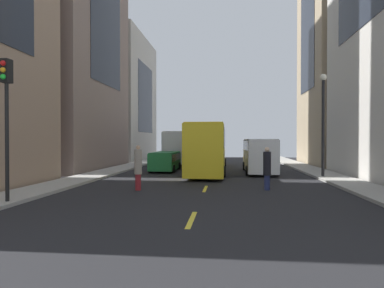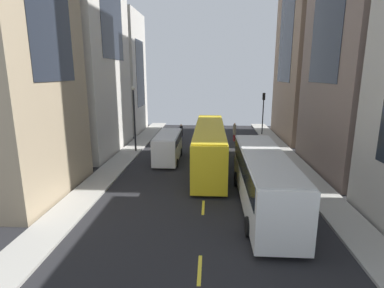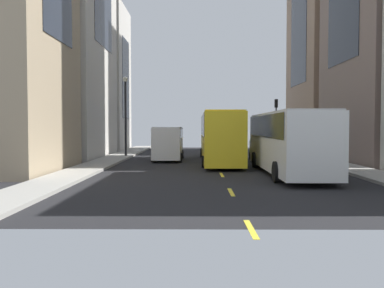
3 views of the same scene
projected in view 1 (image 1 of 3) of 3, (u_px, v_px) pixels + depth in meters
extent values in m
plane|color=black|center=(213.00, 171.00, 24.20)|extent=(42.07, 42.07, 0.00)
cube|color=#9E9B93|center=(118.00, 169.00, 25.11)|extent=(2.20, 44.00, 0.15)
cube|color=#9E9B93|center=(315.00, 171.00, 23.29)|extent=(2.20, 44.00, 0.15)
cube|color=yellow|center=(192.00, 220.00, 9.30)|extent=(0.16, 2.00, 0.01)
cube|color=yellow|center=(205.00, 189.00, 15.26)|extent=(0.16, 2.00, 0.01)
cube|color=yellow|center=(211.00, 175.00, 21.22)|extent=(0.16, 2.00, 0.01)
cube|color=yellow|center=(215.00, 168.00, 27.18)|extent=(0.16, 2.00, 0.01)
cube|color=yellow|center=(217.00, 163.00, 33.14)|extent=(0.16, 2.00, 0.01)
cube|color=yellow|center=(218.00, 159.00, 39.10)|extent=(0.16, 2.00, 0.01)
cube|color=yellow|center=(219.00, 157.00, 45.06)|extent=(0.16, 2.00, 0.01)
cube|color=#B7B2A8|center=(120.00, 99.00, 38.70)|extent=(6.70, 11.87, 15.64)
cube|color=#1E232D|center=(120.00, 99.00, 38.70)|extent=(6.77, 6.53, 8.60)
cube|color=silver|center=(184.00, 147.00, 33.11)|extent=(2.55, 11.49, 3.00)
cube|color=black|center=(184.00, 139.00, 33.10)|extent=(2.60, 10.57, 1.20)
cube|color=beige|center=(184.00, 133.00, 33.09)|extent=(2.45, 11.03, 0.08)
cylinder|color=black|center=(179.00, 157.00, 36.79)|extent=(0.46, 1.00, 1.00)
cylinder|color=black|center=(198.00, 157.00, 36.52)|extent=(0.46, 1.00, 1.00)
cylinder|color=black|center=(167.00, 160.00, 29.72)|extent=(0.46, 1.00, 1.00)
cylinder|color=black|center=(191.00, 161.00, 29.45)|extent=(0.46, 1.00, 1.00)
cube|color=yellow|center=(210.00, 148.00, 24.71)|extent=(2.45, 14.44, 3.30)
cube|color=black|center=(210.00, 138.00, 24.70)|extent=(2.50, 13.28, 1.48)
cube|color=gold|center=(210.00, 127.00, 24.69)|extent=(2.35, 13.86, 0.08)
cylinder|color=black|center=(201.00, 162.00, 29.30)|extent=(0.44, 0.76, 0.76)
cylinder|color=black|center=(224.00, 162.00, 29.04)|extent=(0.44, 0.76, 0.76)
cylinder|color=black|center=(189.00, 171.00, 20.41)|extent=(0.44, 0.76, 0.76)
cylinder|color=black|center=(222.00, 172.00, 20.15)|extent=(0.44, 0.76, 0.76)
cube|color=white|center=(259.00, 155.00, 22.77)|extent=(2.05, 6.06, 2.30)
cube|color=black|center=(259.00, 145.00, 22.76)|extent=(2.09, 5.58, 0.69)
cube|color=silver|center=(259.00, 140.00, 22.76)|extent=(1.97, 5.82, 0.08)
cylinder|color=black|center=(245.00, 166.00, 24.76)|extent=(0.37, 0.72, 0.72)
cylinder|color=black|center=(268.00, 166.00, 24.54)|extent=(0.37, 0.72, 0.72)
cylinder|color=black|center=(248.00, 171.00, 21.03)|extent=(0.37, 0.72, 0.72)
cylinder|color=black|center=(276.00, 171.00, 20.81)|extent=(0.37, 0.72, 0.72)
cube|color=#1E7238|center=(165.00, 161.00, 24.26)|extent=(1.83, 4.34, 1.29)
cube|color=black|center=(165.00, 157.00, 24.26)|extent=(1.87, 3.99, 0.54)
cube|color=#1A612F|center=(165.00, 152.00, 24.25)|extent=(1.76, 4.17, 0.08)
cylinder|color=black|center=(159.00, 166.00, 25.70)|extent=(0.33, 0.62, 0.62)
cylinder|color=black|center=(178.00, 166.00, 25.50)|extent=(0.33, 0.62, 0.62)
cylinder|color=black|center=(151.00, 169.00, 23.03)|extent=(0.33, 0.62, 0.62)
cylinder|color=black|center=(173.00, 169.00, 22.83)|extent=(0.33, 0.62, 0.62)
cylinder|color=maroon|center=(138.00, 182.00, 14.86)|extent=(0.28, 0.28, 0.80)
cylinder|color=gray|center=(138.00, 162.00, 14.85)|extent=(0.37, 0.37, 1.22)
sphere|color=tan|center=(138.00, 147.00, 14.84)|extent=(0.21, 0.21, 0.21)
cylinder|color=navy|center=(267.00, 183.00, 14.91)|extent=(0.29, 0.29, 0.74)
cylinder|color=black|center=(267.00, 164.00, 14.90)|extent=(0.38, 0.38, 1.17)
sphere|color=beige|center=(267.00, 149.00, 14.89)|extent=(0.23, 0.23, 0.23)
cylinder|color=black|center=(7.00, 142.00, 11.40)|extent=(0.14, 0.14, 4.51)
cube|color=black|center=(7.00, 71.00, 11.37)|extent=(0.32, 0.32, 0.90)
sphere|color=red|center=(3.00, 63.00, 11.19)|extent=(0.20, 0.20, 0.20)
sphere|color=orange|center=(3.00, 70.00, 11.19)|extent=(0.20, 0.20, 0.20)
sphere|color=green|center=(3.00, 77.00, 11.20)|extent=(0.20, 0.20, 0.20)
cylinder|color=black|center=(323.00, 128.00, 19.52)|extent=(0.18, 0.18, 6.26)
sphere|color=silver|center=(323.00, 77.00, 19.49)|extent=(0.44, 0.44, 0.44)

